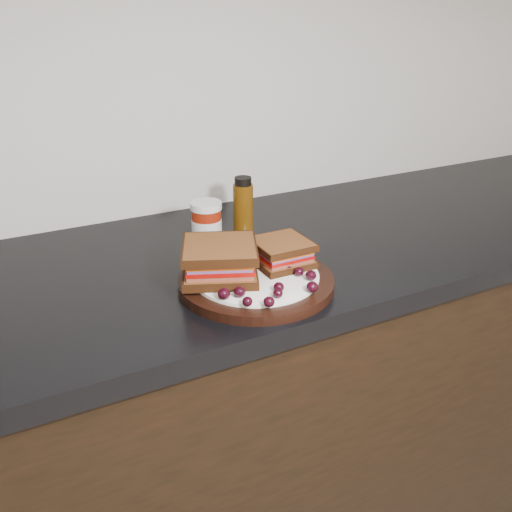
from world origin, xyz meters
The scene contains 27 objects.
wall_back centered at (0.00, 2.00, 1.35)m, with size 4.00×0.01×2.70m, color silver.
base_cabinets centered at (0.00, 1.70, 0.43)m, with size 3.96×0.58×0.86m, color black.
countertop centered at (0.00, 1.70, 0.88)m, with size 3.98×0.60×0.04m, color black.
plate centered at (0.27, 1.55, 0.91)m, with size 0.28×0.28×0.02m, color black.
sandwich_left centered at (0.21, 1.58, 0.95)m, with size 0.13×0.13×0.06m, color brown, non-canonical shape.
sandwich_right centered at (0.33, 1.57, 0.95)m, with size 0.10×0.10×0.05m, color brown, non-canonical shape.
grape_0 centered at (0.18, 1.49, 0.93)m, with size 0.02×0.02×0.02m, color black.
grape_1 centered at (0.20, 1.49, 0.93)m, with size 0.02×0.02×0.02m, color black.
grape_2 centered at (0.20, 1.46, 0.93)m, with size 0.02×0.02×0.02m, color black.
grape_3 centered at (0.23, 1.44, 0.93)m, with size 0.02×0.02×0.02m, color black.
grape_4 centered at (0.26, 1.46, 0.93)m, with size 0.02×0.02×0.02m, color black.
grape_5 centered at (0.27, 1.48, 0.93)m, with size 0.02×0.02×0.02m, color black.
grape_6 centered at (0.32, 1.45, 0.93)m, with size 0.02×0.02×0.02m, color black.
grape_7 centered at (0.34, 1.49, 0.93)m, with size 0.02×0.02×0.02m, color black.
grape_8 centered at (0.33, 1.51, 0.93)m, with size 0.02×0.02×0.02m, color black.
grape_9 centered at (0.32, 1.53, 0.93)m, with size 0.02×0.02×0.02m, color black.
grape_10 centered at (0.35, 1.57, 0.93)m, with size 0.02×0.02×0.02m, color black.
grape_11 centered at (0.32, 1.58, 0.93)m, with size 0.02×0.02×0.02m, color black.
grape_12 centered at (0.32, 1.60, 0.93)m, with size 0.02×0.02×0.02m, color black.
grape_13 centered at (0.19, 1.61, 0.93)m, with size 0.02×0.02×0.02m, color black.
grape_14 centered at (0.18, 1.56, 0.93)m, with size 0.02×0.02×0.02m, color black.
grape_15 centered at (0.20, 1.55, 0.93)m, with size 0.02×0.02×0.02m, color black.
grape_16 centered at (0.21, 1.61, 0.93)m, with size 0.02×0.02×0.02m, color black.
grape_17 centered at (0.21, 1.57, 0.93)m, with size 0.02×0.02×0.02m, color black.
grape_18 centered at (0.18, 1.56, 0.93)m, with size 0.02×0.02×0.02m, color black.
condiment_jar centered at (0.26, 1.77, 0.95)m, with size 0.06×0.06×0.10m, color maroon.
oil_bottle centered at (0.37, 1.81, 0.96)m, with size 0.04×0.04×0.12m, color #512E08.
Camera 1 is at (-0.16, 0.74, 1.37)m, focal length 40.00 mm.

